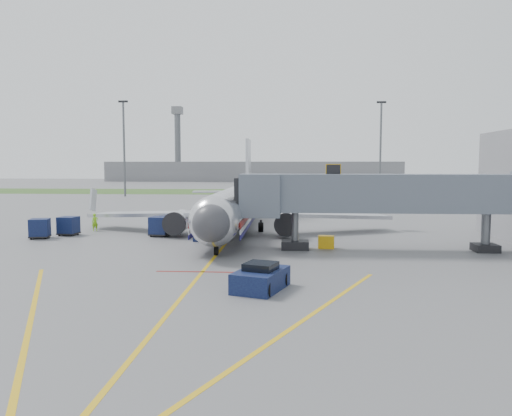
# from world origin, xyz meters

# --- Properties ---
(ground) EXTENTS (400.00, 400.00, 0.00)m
(ground) POSITION_xyz_m (0.00, 0.00, 0.00)
(ground) COLOR #565659
(ground) RESTS_ON ground
(grass_strip) EXTENTS (300.00, 25.00, 0.01)m
(grass_strip) POSITION_xyz_m (0.00, 90.00, 0.01)
(grass_strip) COLOR #2D4C1E
(grass_strip) RESTS_ON ground
(apron_markings) EXTENTS (21.52, 50.00, 0.01)m
(apron_markings) POSITION_xyz_m (0.00, -7.40, 0.00)
(apron_markings) COLOR gold
(apron_markings) RESTS_ON ground
(airliner) EXTENTS (32.10, 35.67, 10.25)m
(airliner) POSITION_xyz_m (0.00, 15.25, 2.65)
(airliner) COLOR silver
(airliner) RESTS_ON ground
(jet_bridge) EXTENTS (25.30, 4.00, 6.90)m
(jet_bridge) POSITION_xyz_m (12.86, 5.00, 4.47)
(jet_bridge) COLOR slate
(jet_bridge) RESTS_ON ground
(light_mast_left) EXTENTS (2.00, 0.44, 20.40)m
(light_mast_left) POSITION_xyz_m (-30.00, 70.00, 10.78)
(light_mast_left) COLOR #595B60
(light_mast_left) RESTS_ON ground
(light_mast_right) EXTENTS (2.00, 0.44, 20.40)m
(light_mast_right) POSITION_xyz_m (25.00, 75.00, 10.78)
(light_mast_right) COLOR #595B60
(light_mast_right) RESTS_ON ground
(distant_terminal) EXTENTS (120.00, 14.00, 8.00)m
(distant_terminal) POSITION_xyz_m (-10.00, 170.00, 4.00)
(distant_terminal) COLOR slate
(distant_terminal) RESTS_ON ground
(control_tower) EXTENTS (4.00, 4.00, 30.00)m
(control_tower) POSITION_xyz_m (-40.00, 165.00, 17.33)
(control_tower) COLOR #595B60
(control_tower) RESTS_ON ground
(pushback_tug) EXTENTS (3.26, 4.14, 1.51)m
(pushback_tug) POSITION_xyz_m (4.00, -8.25, 0.63)
(pushback_tug) COLOR #0B0D34
(pushback_tug) RESTS_ON ground
(baggage_cart_a) EXTENTS (1.82, 1.82, 1.81)m
(baggage_cart_a) POSITION_xyz_m (-15.91, 11.57, 0.92)
(baggage_cart_a) COLOR #0B0D34
(baggage_cart_a) RESTS_ON ground
(baggage_cart_b) EXTENTS (2.06, 2.06, 1.83)m
(baggage_cart_b) POSITION_xyz_m (-17.68, 9.40, 0.93)
(baggage_cart_b) COLOR #0B0D34
(baggage_cart_b) RESTS_ON ground
(baggage_cart_c) EXTENTS (1.92, 1.92, 1.87)m
(baggage_cart_c) POSITION_xyz_m (-6.91, 11.62, 0.95)
(baggage_cart_c) COLOR #0B0D34
(baggage_cart_c) RESTS_ON ground
(belt_loader) EXTENTS (1.64, 4.26, 2.04)m
(belt_loader) POSITION_xyz_m (-2.50, 10.06, 0.51)
(belt_loader) COLOR #0B0D34
(belt_loader) RESTS_ON ground
(ground_power_cart) EXTENTS (1.38, 1.01, 1.02)m
(ground_power_cart) POSITION_xyz_m (8.56, 5.68, 0.50)
(ground_power_cart) COLOR #D69C0C
(ground_power_cart) RESTS_ON ground
(ramp_worker) EXTENTS (0.79, 0.75, 1.81)m
(ramp_worker) POSITION_xyz_m (-14.53, 14.73, 0.91)
(ramp_worker) COLOR #82D118
(ramp_worker) RESTS_ON ground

